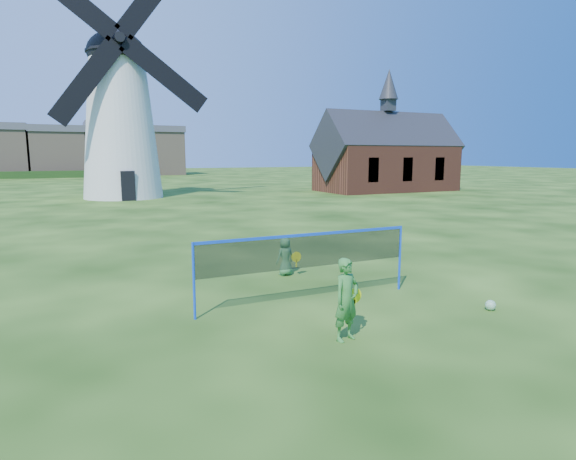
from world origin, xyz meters
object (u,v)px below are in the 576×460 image
at_px(chapel, 387,157).
at_px(player_boy, 285,256).
at_px(badminton_net, 307,252).
at_px(play_ball, 490,305).
at_px(player_girl, 347,300).
at_px(windmill, 120,116).

xyz_separation_m(chapel, player_boy, (-21.26, -24.05, -2.50)).
xyz_separation_m(badminton_net, play_ball, (3.23, -2.09, -1.03)).
bearing_deg(player_boy, player_girl, 68.37).
bearing_deg(play_ball, badminton_net, 147.07).
xyz_separation_m(badminton_net, player_girl, (-0.36, -2.16, -0.41)).
xyz_separation_m(windmill, play_ball, (3.80, -31.15, -5.96)).
xyz_separation_m(windmill, player_girl, (0.21, -31.22, -5.34)).
distance_m(player_girl, play_ball, 3.64).
height_order(badminton_net, play_ball, badminton_net).
height_order(windmill, player_boy, windmill).
bearing_deg(windmill, chapel, -6.59).
height_order(windmill, badminton_net, windmill).
distance_m(windmill, chapel, 22.79).
relative_size(player_girl, play_ball, 6.65).
bearing_deg(player_boy, windmill, -97.32).
xyz_separation_m(windmill, badminton_net, (0.57, -29.06, -4.93)).
xyz_separation_m(chapel, play_ball, (-18.63, -28.55, -2.90)).
height_order(chapel, play_ball, chapel).
height_order(player_boy, play_ball, player_boy).
distance_m(badminton_net, play_ball, 3.98).
distance_m(player_girl, player_boy, 4.68).
relative_size(chapel, player_girl, 8.65).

